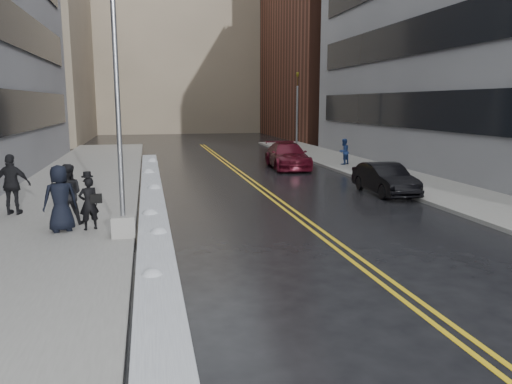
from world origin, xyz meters
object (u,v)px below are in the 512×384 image
fire_hydrant (389,172)px  car_maroon (287,156)px  car_black (385,179)px  pedestrian_b (68,194)px  pedestrian_d (12,184)px  traffic_signal (297,110)px  pedestrian_east (344,152)px  lamppost (120,153)px  pedestrian_fedora (89,203)px  pedestrian_c (60,198)px

fire_hydrant → car_maroon: car_maroon is taller
car_black → car_maroon: (-1.74, 9.28, 0.09)m
pedestrian_b → pedestrian_d: pedestrian_d is taller
traffic_signal → car_maroon: size_ratio=1.14×
pedestrian_east → traffic_signal: bearing=-115.5°
lamppost → fire_hydrant: size_ratio=10.45×
pedestrian_b → pedestrian_d: bearing=-45.4°
fire_hydrant → pedestrian_fedora: (-13.32, -7.01, 0.40)m
pedestrian_d → car_black: (14.49, 1.56, -0.51)m
fire_hydrant → pedestrian_b: bearing=-156.3°
traffic_signal → lamppost: bearing=-118.2°
pedestrian_b → pedestrian_c: (-0.08, -0.89, 0.04)m
traffic_signal → pedestrian_b: traffic_signal is taller
pedestrian_fedora → pedestrian_c: (-0.79, -0.04, 0.19)m
pedestrian_fedora → car_maroon: bearing=-147.7°
pedestrian_d → pedestrian_east: bearing=-138.6°
pedestrian_d → car_maroon: (12.75, 10.84, -0.42)m
pedestrian_fedora → pedestrian_b: bearing=-71.4°
pedestrian_c → pedestrian_fedora: bearing=161.8°
lamppost → fire_hydrant: bearing=33.0°
pedestrian_east → car_black: 9.42m
pedestrian_fedora → car_maroon: (10.00, 13.57, -0.19)m
pedestrian_fedora → car_black: bearing=178.8°
pedestrian_b → pedestrian_east: bearing=-141.1°
pedestrian_fedora → pedestrian_east: pedestrian_fedora is taller
fire_hydrant → traffic_signal: (-0.50, 14.00, 2.85)m
traffic_signal → pedestrian_east: traffic_signal is taller
lamppost → pedestrian_fedora: bearing=135.9°
fire_hydrant → pedestrian_c: bearing=-153.5°
traffic_signal → pedestrian_c: (-13.61, -21.05, -2.26)m
lamppost → car_black: size_ratio=1.87×
pedestrian_fedora → pedestrian_c: size_ratio=0.80×
fire_hydrant → car_maroon: size_ratio=0.14×
fire_hydrant → car_black: bearing=-120.2°
pedestrian_fedora → pedestrian_d: size_ratio=0.77×
traffic_signal → car_black: (-1.08, -16.71, -2.73)m
pedestrian_east → car_maroon: bearing=-32.0°
lamppost → pedestrian_fedora: 2.13m
pedestrian_fedora → car_maroon: size_ratio=0.30×
pedestrian_b → fire_hydrant: bearing=-159.0°
lamppost → traffic_signal: size_ratio=1.27×
fire_hydrant → pedestrian_east: bearing=87.7°
pedestrian_b → pedestrian_c: pedestrian_c is taller
traffic_signal → pedestrian_d: bearing=-130.4°
pedestrian_fedora → fire_hydrant: bearing=-173.5°
traffic_signal → pedestrian_c: bearing=-122.9°
traffic_signal → pedestrian_d: size_ratio=2.91×
pedestrian_c → car_maroon: pedestrian_c is taller
pedestrian_c → car_black: (12.53, 4.34, -0.47)m
lamppost → pedestrian_east: lamppost is taller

